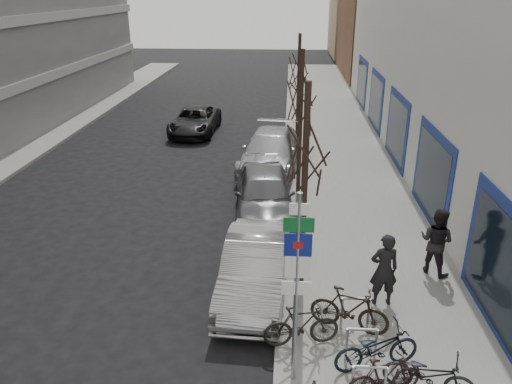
# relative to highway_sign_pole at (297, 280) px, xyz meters

# --- Properties ---
(ground) EXTENTS (120.00, 120.00, 0.00)m
(ground) POSITION_rel_highway_sign_pole_xyz_m (-2.40, 0.01, -2.46)
(ground) COLOR black
(ground) RESTS_ON ground
(sidewalk_east) EXTENTS (5.00, 70.00, 0.15)m
(sidewalk_east) POSITION_rel_highway_sign_pole_xyz_m (2.10, 10.01, -2.38)
(sidewalk_east) COLOR slate
(sidewalk_east) RESTS_ON ground
(brick_building_far) EXTENTS (12.00, 14.00, 8.00)m
(brick_building_far) POSITION_rel_highway_sign_pole_xyz_m (10.60, 40.01, 1.54)
(brick_building_far) COLOR brown
(brick_building_far) RESTS_ON ground
(tan_building_far) EXTENTS (13.00, 12.00, 9.00)m
(tan_building_far) POSITION_rel_highway_sign_pole_xyz_m (11.10, 55.01, 2.04)
(tan_building_far) COLOR #937A5B
(tan_building_far) RESTS_ON ground
(highway_sign_pole) EXTENTS (0.55, 0.10, 4.20)m
(highway_sign_pole) POSITION_rel_highway_sign_pole_xyz_m (0.00, 0.00, 0.00)
(highway_sign_pole) COLOR gray
(highway_sign_pole) RESTS_ON ground
(bike_rack) EXTENTS (0.66, 2.26, 0.83)m
(bike_rack) POSITION_rel_highway_sign_pole_xyz_m (1.40, 0.61, -1.80)
(bike_rack) COLOR gray
(bike_rack) RESTS_ON sidewalk_east
(tree_near) EXTENTS (1.80, 1.80, 5.50)m
(tree_near) POSITION_rel_highway_sign_pole_xyz_m (0.20, 3.51, 1.65)
(tree_near) COLOR black
(tree_near) RESTS_ON ground
(tree_mid) EXTENTS (1.80, 1.80, 5.50)m
(tree_mid) POSITION_rel_highway_sign_pole_xyz_m (0.20, 10.01, 1.65)
(tree_mid) COLOR black
(tree_mid) RESTS_ON ground
(tree_far) EXTENTS (1.80, 1.80, 5.50)m
(tree_far) POSITION_rel_highway_sign_pole_xyz_m (0.20, 16.51, 1.65)
(tree_far) COLOR black
(tree_far) RESTS_ON ground
(meter_front) EXTENTS (0.10, 0.08, 1.27)m
(meter_front) POSITION_rel_highway_sign_pole_xyz_m (-0.25, 3.01, -1.54)
(meter_front) COLOR gray
(meter_front) RESTS_ON sidewalk_east
(meter_mid) EXTENTS (0.10, 0.08, 1.27)m
(meter_mid) POSITION_rel_highway_sign_pole_xyz_m (-0.25, 8.51, -1.54)
(meter_mid) COLOR gray
(meter_mid) RESTS_ON sidewalk_east
(meter_back) EXTENTS (0.10, 0.08, 1.27)m
(meter_back) POSITION_rel_highway_sign_pole_xyz_m (-0.25, 14.01, -1.54)
(meter_back) COLOR gray
(meter_back) RESTS_ON sidewalk_east
(bike_near_right) EXTENTS (1.61, 0.90, 0.94)m
(bike_near_right) POSITION_rel_highway_sign_pole_xyz_m (1.70, -0.36, -1.84)
(bike_near_right) COLOR black
(bike_near_right) RESTS_ON sidewalk_east
(bike_mid_curb) EXTENTS (1.93, 1.09, 1.13)m
(bike_mid_curb) POSITION_rel_highway_sign_pole_xyz_m (1.69, 0.44, -1.74)
(bike_mid_curb) COLOR black
(bike_mid_curb) RESTS_ON sidewalk_east
(bike_mid_inner) EXTENTS (1.76, 0.84, 1.03)m
(bike_mid_inner) POSITION_rel_highway_sign_pole_xyz_m (0.17, 1.05, -1.79)
(bike_mid_inner) COLOR black
(bike_mid_inner) RESTS_ON sidewalk_east
(bike_far_curb) EXTENTS (1.80, 0.97, 1.05)m
(bike_far_curb) POSITION_rel_highway_sign_pole_xyz_m (2.58, -0.21, -1.78)
(bike_far_curb) COLOR black
(bike_far_curb) RESTS_ON sidewalk_east
(bike_far_inner) EXTENTS (1.91, 1.07, 1.11)m
(bike_far_inner) POSITION_rel_highway_sign_pole_xyz_m (1.26, 1.64, -1.75)
(bike_far_inner) COLOR black
(bike_far_inner) RESTS_ON sidewalk_east
(parked_car_front) EXTENTS (1.77, 4.61, 1.50)m
(parked_car_front) POSITION_rel_highway_sign_pole_xyz_m (-1.00, 3.25, -1.71)
(parked_car_front) COLOR #A5A5AA
(parked_car_front) RESTS_ON ground
(parked_car_mid) EXTENTS (2.43, 5.15, 1.70)m
(parked_car_mid) POSITION_rel_highway_sign_pole_xyz_m (-1.00, 8.03, -1.61)
(parked_car_mid) COLOR #545459
(parked_car_mid) RESTS_ON ground
(parked_car_back) EXTENTS (2.89, 5.95, 1.67)m
(parked_car_back) POSITION_rel_highway_sign_pole_xyz_m (-1.00, 12.93, -1.62)
(parked_car_back) COLOR #9A999E
(parked_car_back) RESTS_ON ground
(lane_car) EXTENTS (2.43, 5.03, 1.38)m
(lane_car) POSITION_rel_highway_sign_pole_xyz_m (-5.38, 18.68, -1.77)
(lane_car) COLOR black
(lane_car) RESTS_ON ground
(pedestrian_near) EXTENTS (0.75, 0.54, 1.91)m
(pedestrian_near) POSITION_rel_highway_sign_pole_xyz_m (2.18, 2.76, -1.35)
(pedestrian_near) COLOR black
(pedestrian_near) RESTS_ON sidewalk_east
(pedestrian_far) EXTENTS (0.85, 0.82, 1.93)m
(pedestrian_far) POSITION_rel_highway_sign_pole_xyz_m (3.85, 4.36, -1.34)
(pedestrian_far) COLOR black
(pedestrian_far) RESTS_ON sidewalk_east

